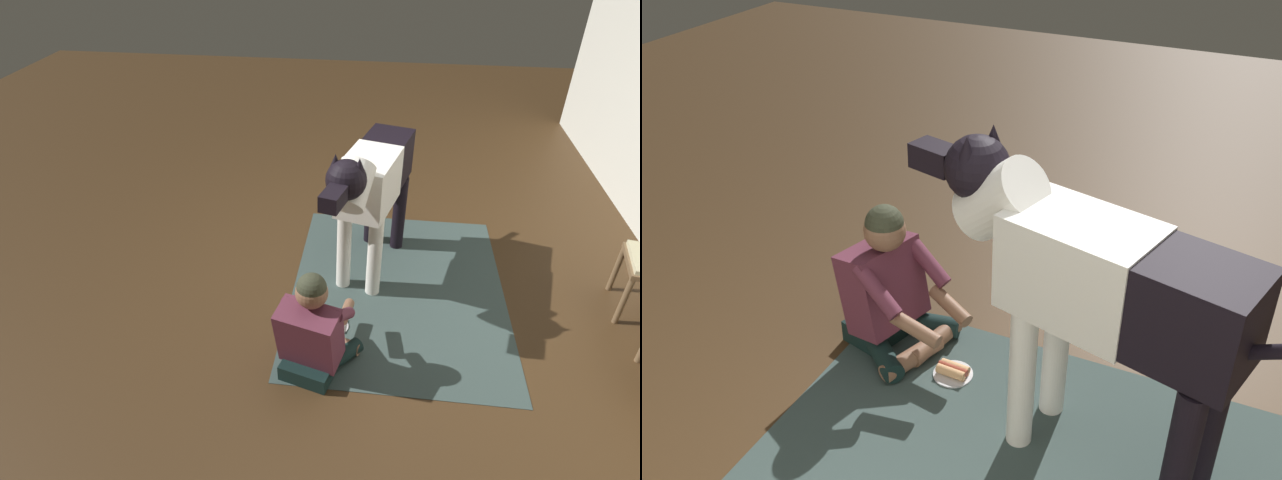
{
  "view_description": "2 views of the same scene",
  "coord_description": "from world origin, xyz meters",
  "views": [
    {
      "loc": [
        3.48,
        -0.02,
        2.76
      ],
      "look_at": [
        0.37,
        -0.41,
        0.61
      ],
      "focal_mm": 29.1,
      "sensor_mm": 36.0,
      "label": 1
    },
    {
      "loc": [
        -0.57,
        2.17,
        2.4
      ],
      "look_at": [
        0.64,
        -0.43,
        0.69
      ],
      "focal_mm": 39.95,
      "sensor_mm": 36.0,
      "label": 2
    }
  ],
  "objects": [
    {
      "name": "ground_plane",
      "position": [
        0.0,
        0.0,
        0.0
      ],
      "size": [
        13.33,
        13.33,
        0.0
      ],
      "primitive_type": "plane",
      "color": "#402B17"
    },
    {
      "name": "area_rug",
      "position": [
        0.11,
        0.2,
        0.0
      ],
      "size": [
        2.21,
        1.72,
        0.01
      ],
      "primitive_type": "cube",
      "color": "#384846",
      "rests_on": "ground"
    },
    {
      "name": "person_sitting_on_floor",
      "position": [
        1.02,
        -0.38,
        0.33
      ],
      "size": [
        0.7,
        0.59,
        0.81
      ],
      "color": "black",
      "rests_on": "ground"
    },
    {
      "name": "large_dog",
      "position": [
        -0.08,
        -0.07,
        0.87
      ],
      "size": [
        1.68,
        0.63,
        1.35
      ],
      "color": "white",
      "rests_on": "ground"
    },
    {
      "name": "hot_dog_on_plate",
      "position": [
        0.61,
        -0.26,
        0.03
      ],
      "size": [
        0.2,
        0.2,
        0.06
      ],
      "color": "silver",
      "rests_on": "ground"
    }
  ]
}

